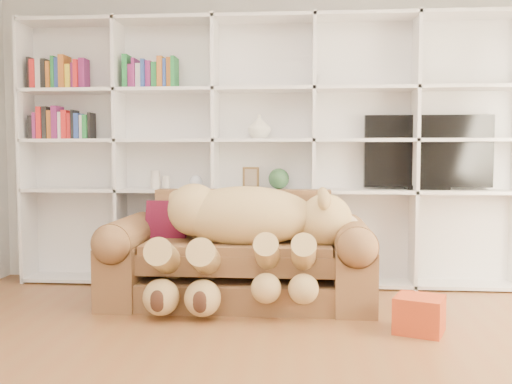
# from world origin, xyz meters

# --- Properties ---
(wall_back) EXTENTS (5.00, 0.02, 2.70)m
(wall_back) POSITION_xyz_m (0.00, 2.50, 1.35)
(wall_back) COLOR silver
(wall_back) RESTS_ON floor
(bookshelf) EXTENTS (4.43, 0.35, 2.40)m
(bookshelf) POSITION_xyz_m (-0.24, 2.36, 1.31)
(bookshelf) COLOR white
(bookshelf) RESTS_ON floor
(sofa) EXTENTS (2.09, 0.90, 0.88)m
(sofa) POSITION_xyz_m (-0.16, 1.70, 0.33)
(sofa) COLOR brown
(sofa) RESTS_ON floor
(teddy_bear) EXTENTS (1.58, 0.86, 0.92)m
(teddy_bear) POSITION_xyz_m (-0.09, 1.52, 0.61)
(teddy_bear) COLOR tan
(teddy_bear) RESTS_ON sofa
(throw_pillow) EXTENTS (0.35, 0.21, 0.36)m
(throw_pillow) POSITION_xyz_m (-0.78, 1.84, 0.62)
(throw_pillow) COLOR #570F24
(throw_pillow) RESTS_ON sofa
(gift_box) EXTENTS (0.39, 0.37, 0.24)m
(gift_box) POSITION_xyz_m (1.12, 1.00, 0.12)
(gift_box) COLOR #BA3C18
(gift_box) RESTS_ON floor
(tv) EXTENTS (1.11, 0.18, 0.66)m
(tv) POSITION_xyz_m (1.44, 2.35, 1.19)
(tv) COLOR black
(tv) RESTS_ON bookshelf
(picture_frame) EXTENTS (0.15, 0.06, 0.19)m
(picture_frame) POSITION_xyz_m (-0.12, 2.30, 0.97)
(picture_frame) COLOR #533A1C
(picture_frame) RESTS_ON bookshelf
(green_vase) EXTENTS (0.19, 0.19, 0.19)m
(green_vase) POSITION_xyz_m (0.13, 2.30, 0.96)
(green_vase) COLOR #29512E
(green_vase) RESTS_ON bookshelf
(figurine_tall) EXTENTS (0.11, 0.11, 0.17)m
(figurine_tall) POSITION_xyz_m (-1.00, 2.30, 0.95)
(figurine_tall) COLOR beige
(figurine_tall) RESTS_ON bookshelf
(figurine_short) EXTENTS (0.09, 0.09, 0.12)m
(figurine_short) POSITION_xyz_m (-0.90, 2.30, 0.92)
(figurine_short) COLOR beige
(figurine_short) RESTS_ON bookshelf
(snow_globe) EXTENTS (0.12, 0.12, 0.12)m
(snow_globe) POSITION_xyz_m (-0.62, 2.30, 0.93)
(snow_globe) COLOR silver
(snow_globe) RESTS_ON bookshelf
(shelf_vase) EXTENTS (0.25, 0.25, 0.21)m
(shelf_vase) POSITION_xyz_m (-0.05, 2.30, 1.42)
(shelf_vase) COLOR silver
(shelf_vase) RESTS_ON bookshelf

